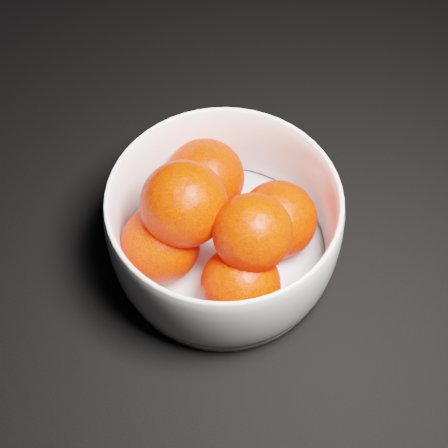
# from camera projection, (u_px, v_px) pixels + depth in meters

# --- Properties ---
(bowl) EXTENTS (0.20, 0.20, 0.10)m
(bowl) POSITION_uv_depth(u_px,v_px,m) (224.00, 227.00, 0.53)
(bowl) COLOR white
(bowl) RESTS_ON ground
(orange_pile) EXTENTS (0.16, 0.17, 0.11)m
(orange_pile) POSITION_uv_depth(u_px,v_px,m) (218.00, 223.00, 0.53)
(orange_pile) COLOR #FF1E00
(orange_pile) RESTS_ON bowl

